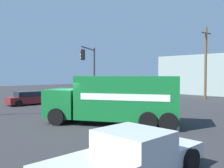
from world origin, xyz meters
name	(u,v)px	position (x,y,z in m)	size (l,w,h in m)	color
ground_plane	(74,122)	(0.00, 0.00, 0.00)	(100.00, 100.00, 0.00)	#2B2B2D
delivery_truck	(116,99)	(2.21, 1.45, 1.50)	(8.11, 6.24, 2.87)	#146B2D
traffic_light_secondary	(90,66)	(-6.78, 6.88, 3.75)	(2.25, 3.38, 5.72)	#38383D
pickup_silver	(129,154)	(8.00, -3.89, 0.73)	(2.26, 5.20, 1.38)	#B7BABF
sedan_maroon	(30,98)	(-10.48, 2.23, 0.63)	(2.34, 4.44, 1.31)	maroon
utility_pole	(206,62)	(-1.13, 20.24, 4.45)	(0.30, 2.20, 8.62)	brown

